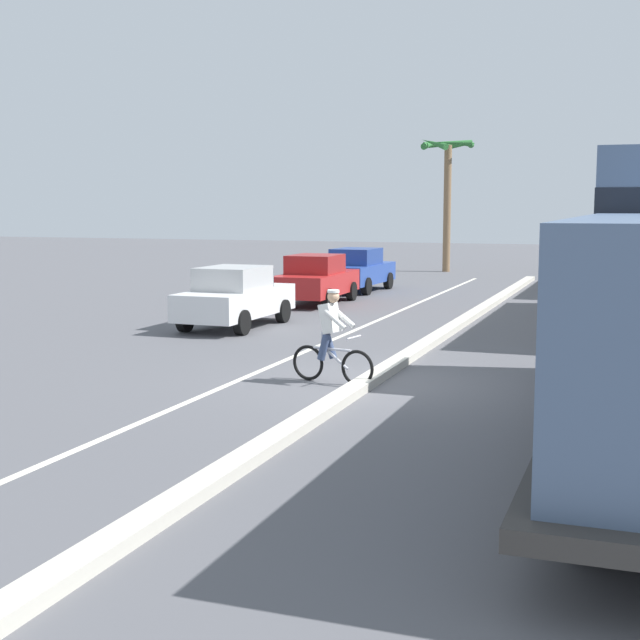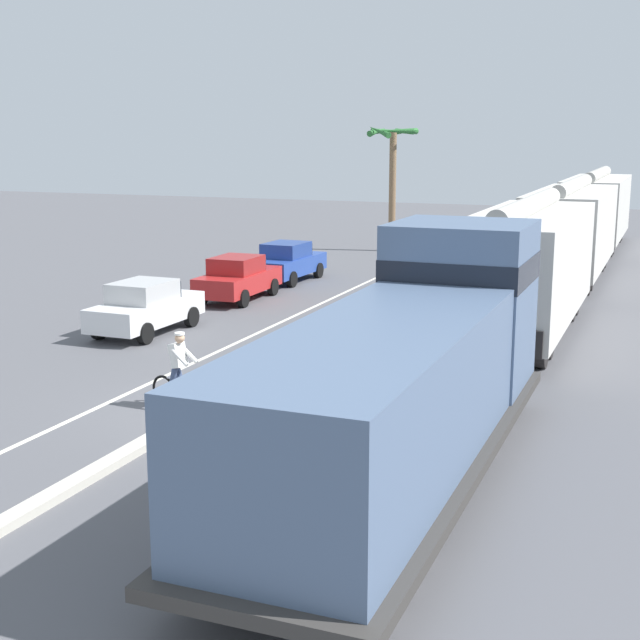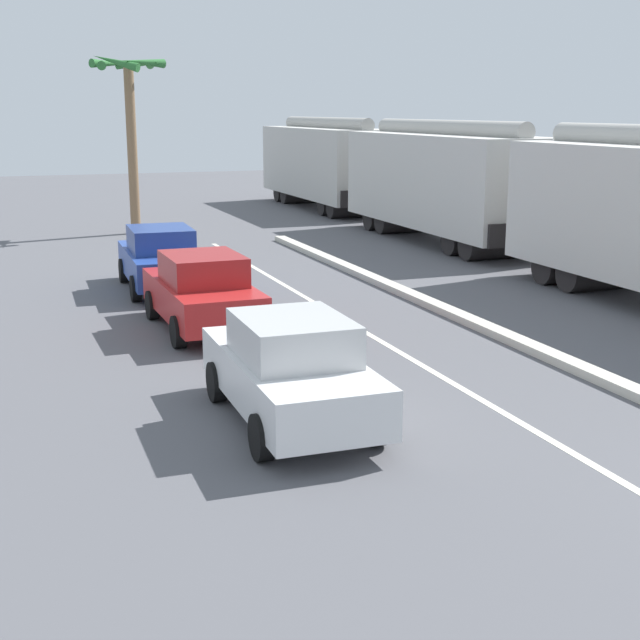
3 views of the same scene
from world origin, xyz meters
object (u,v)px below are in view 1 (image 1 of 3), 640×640
at_px(parked_car_red, 316,279).
at_px(palm_tree_near, 448,171).
at_px(parked_car_blue, 357,270).
at_px(cyclist, 331,339).
at_px(parked_car_white, 235,297).

bearing_deg(parked_car_red, palm_tree_near, 86.30).
height_order(parked_car_red, parked_car_blue, same).
relative_size(parked_car_blue, palm_tree_near, 0.65).
relative_size(parked_car_blue, cyclist, 2.48).
bearing_deg(palm_tree_near, parked_car_blue, -95.42).
bearing_deg(parked_car_red, parked_car_white, -90.64).
height_order(parked_car_white, palm_tree_near, palm_tree_near).
relative_size(cyclist, palm_tree_near, 0.26).
distance_m(parked_car_blue, cyclist, 17.52).
bearing_deg(parked_car_blue, parked_car_red, -89.53).
height_order(cyclist, palm_tree_near, palm_tree_near).
xyz_separation_m(parked_car_red, palm_tree_near, (1.01, 15.58, 4.04)).
xyz_separation_m(parked_car_red, parked_car_blue, (-0.04, 4.56, 0.00)).
bearing_deg(parked_car_red, cyclist, -68.58).
bearing_deg(palm_tree_near, parked_car_red, -93.70).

